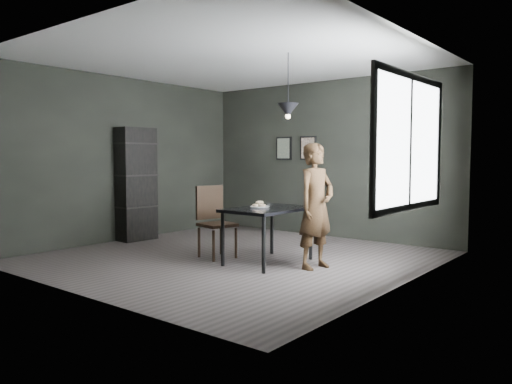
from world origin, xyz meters
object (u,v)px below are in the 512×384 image
Objects in this scene: shelf_unit at (136,184)px; pendant_lamp at (288,110)px; woman at (316,206)px; white_plate at (260,207)px; wood_chair at (214,217)px; cafe_table at (268,214)px.

shelf_unit is 3.35m from pendant_lamp.
pendant_lamp reaches higher than woman.
white_plate is 0.27× the size of pendant_lamp.
woman is at bearing 13.79° from white_plate.
woman reaches higher than wood_chair.
woman is (0.77, 0.19, 0.05)m from white_plate.
woman is at bearing 2.70° from pendant_lamp.
cafe_table is 5.22× the size of white_plate.
woman is 1.87× the size of pendant_lamp.
woman is at bearing 23.82° from wood_chair.
shelf_unit is at bearing 177.10° from white_plate.
cafe_table is 0.88m from wood_chair.
cafe_table is 0.74× the size of woman.
white_plate reaches higher than cafe_table.
wood_chair is at bearing -173.01° from white_plate.
white_plate is 0.23× the size of wood_chair.
shelf_unit is (-2.83, 0.14, 0.21)m from white_plate.
shelf_unit is at bearing -179.52° from pendant_lamp.
wood_chair is 0.53× the size of shelf_unit.
woman is 1.32m from pendant_lamp.
cafe_table is 1.39× the size of pendant_lamp.
white_plate is at bearing -0.03° from shelf_unit.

